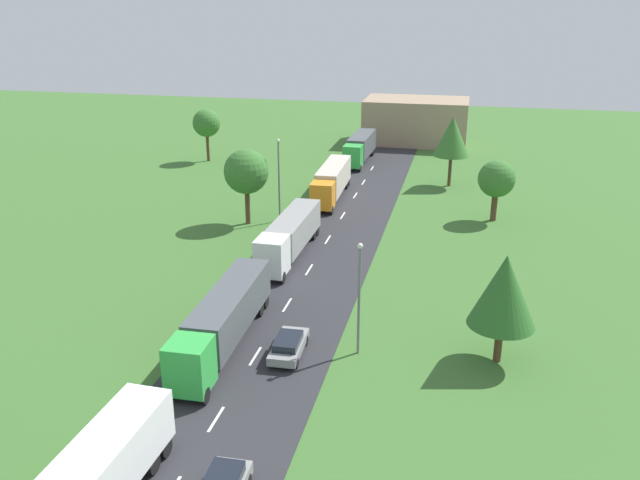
# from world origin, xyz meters

# --- Properties ---
(road) EXTENTS (10.00, 140.00, 0.06)m
(road) POSITION_xyz_m (0.00, 24.50, 0.03)
(road) COLOR #2B2B30
(road) RESTS_ON ground
(lane_marking_centre) EXTENTS (0.16, 121.69, 0.01)m
(lane_marking_centre) POSITION_xyz_m (0.00, 19.70, 0.07)
(lane_marking_centre) COLOR white
(lane_marking_centre) RESTS_ON road
(truck_second) EXTENTS (2.84, 14.44, 3.54)m
(truck_second) POSITION_xyz_m (-2.42, 30.01, 2.13)
(truck_second) COLOR green
(truck_second) RESTS_ON road
(truck_third) EXTENTS (2.64, 13.47, 3.59)m
(truck_third) POSITION_xyz_m (-2.46, 46.88, 2.10)
(truck_third) COLOR white
(truck_third) RESTS_ON road
(truck_fourth) EXTENTS (2.83, 13.26, 3.70)m
(truck_fourth) POSITION_xyz_m (-2.52, 65.73, 2.18)
(truck_fourth) COLOR orange
(truck_fourth) RESTS_ON road
(truck_fifth) EXTENTS (2.76, 12.35, 3.69)m
(truck_fifth) POSITION_xyz_m (-2.29, 84.19, 2.18)
(truck_fifth) COLOR green
(truck_fifth) RESTS_ON road
(car_third) EXTENTS (2.03, 4.54, 1.36)m
(car_third) POSITION_xyz_m (2.10, 29.76, 0.79)
(car_third) COLOR gray
(car_third) RESTS_ON road
(lamppost_second) EXTENTS (0.36, 0.36, 7.78)m
(lamppost_second) POSITION_xyz_m (6.47, 31.16, 4.36)
(lamppost_second) COLOR slate
(lamppost_second) RESTS_ON ground
(lamppost_third) EXTENTS (0.36, 0.36, 8.73)m
(lamppost_third) POSITION_xyz_m (-6.15, 56.42, 4.85)
(lamppost_third) COLOR slate
(lamppost_third) RESTS_ON ground
(tree_oak) EXTENTS (4.57, 4.57, 7.83)m
(tree_oak) POSITION_xyz_m (-9.15, 54.93, 5.51)
(tree_oak) COLOR #513823
(tree_oak) RESTS_ON ground
(tree_birch) EXTENTS (4.40, 4.40, 8.66)m
(tree_birch) POSITION_xyz_m (10.62, 74.30, 6.21)
(tree_birch) COLOR #513823
(tree_birch) RESTS_ON ground
(tree_maple) EXTENTS (4.29, 4.29, 7.38)m
(tree_maple) POSITION_xyz_m (15.44, 32.13, 4.99)
(tree_maple) COLOR #513823
(tree_maple) RESTS_ON ground
(tree_pine) EXTENTS (3.84, 3.84, 6.43)m
(tree_pine) POSITION_xyz_m (15.73, 61.62, 4.45)
(tree_pine) COLOR #513823
(tree_pine) RESTS_ON ground
(tree_elm) EXTENTS (3.87, 3.87, 7.38)m
(tree_elm) POSITION_xyz_m (-23.60, 80.16, 5.40)
(tree_elm) COLOR #513823
(tree_elm) RESTS_ON ground
(distant_building) EXTENTS (16.12, 10.14, 6.95)m
(distant_building) POSITION_xyz_m (4.18, 99.47, 3.47)
(distant_building) COLOR #9E846B
(distant_building) RESTS_ON ground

